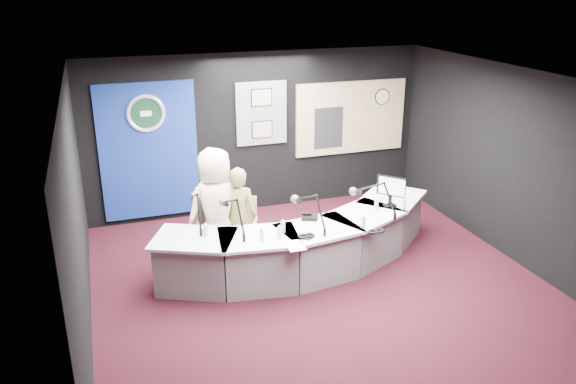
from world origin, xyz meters
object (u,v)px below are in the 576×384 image
object	(u,v)px
armchair_right	(239,230)
person_man	(216,209)
armchair_left	(217,235)
broadcast_desk	(303,244)
person_woman	(239,216)

from	to	relation	value
armchair_right	person_man	xyz separation A→B (m)	(-0.32, 0.03, 0.38)
armchair_left	person_man	distance (m)	0.41
armchair_right	person_man	size ratio (longest dim) A/B	0.58
broadcast_desk	person_woman	xyz separation A→B (m)	(-0.83, 0.46, 0.36)
armchair_left	armchair_right	world-z (taller)	armchair_right
armchair_left	armchair_right	xyz separation A→B (m)	(0.32, -0.03, 0.03)
armchair_left	person_man	size ratio (longest dim) A/B	0.54
broadcast_desk	person_woman	size ratio (longest dim) A/B	3.05
person_man	broadcast_desk	bearing A→B (deg)	142.22
armchair_right	person_woman	distance (m)	0.23
armchair_left	armchair_right	bearing A→B (deg)	-11.15
person_man	armchair_left	bearing A→B (deg)	180.00
broadcast_desk	person_woman	world-z (taller)	person_woman
armchair_left	person_man	bearing A→B (deg)	0.00
armchair_right	armchair_left	bearing A→B (deg)	-163.55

